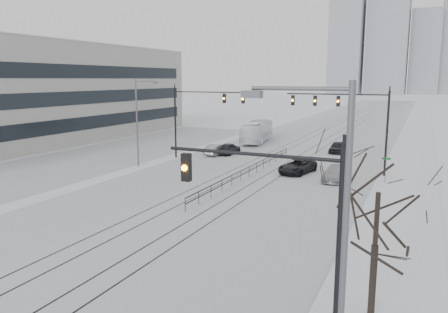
# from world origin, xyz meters

# --- Properties ---
(road) EXTENTS (22.00, 260.00, 0.02)m
(road) POSITION_xyz_m (0.00, 60.00, 0.01)
(road) COLOR silver
(road) RESTS_ON ground
(sidewalk_east) EXTENTS (5.00, 260.00, 0.16)m
(sidewalk_east) POSITION_xyz_m (13.50, 60.00, 0.08)
(sidewalk_east) COLOR silver
(sidewalk_east) RESTS_ON ground
(curb) EXTENTS (0.10, 260.00, 0.12)m
(curb) POSITION_xyz_m (11.05, 60.00, 0.06)
(curb) COLOR gray
(curb) RESTS_ON ground
(parking_strip) EXTENTS (14.00, 60.00, 0.03)m
(parking_strip) POSITION_xyz_m (-20.00, 35.00, 0.01)
(parking_strip) COLOR silver
(parking_strip) RESTS_ON ground
(tram_rails) EXTENTS (5.30, 180.00, 0.01)m
(tram_rails) POSITION_xyz_m (-0.00, 40.00, 0.02)
(tram_rails) COLOR black
(tram_rails) RESTS_ON ground
(office_building) EXTENTS (20.20, 62.20, 14.11)m
(office_building) POSITION_xyz_m (-37.97, 35.00, 7.06)
(office_building) COLOR #B5B3AB
(office_building) RESTS_ON ground
(skyline) EXTENTS (96.00, 48.00, 72.00)m
(skyline) POSITION_xyz_m (5.02, 273.63, 30.65)
(skyline) COLOR #9297A0
(skyline) RESTS_ON ground
(traffic_mast_near) EXTENTS (6.10, 0.37, 7.00)m
(traffic_mast_near) POSITION_xyz_m (10.79, 6.00, 4.56)
(traffic_mast_near) COLOR black
(traffic_mast_near) RESTS_ON ground
(traffic_mast_ne) EXTENTS (9.60, 0.37, 8.00)m
(traffic_mast_ne) POSITION_xyz_m (8.15, 34.99, 5.76)
(traffic_mast_ne) COLOR black
(traffic_mast_ne) RESTS_ON ground
(traffic_mast_nw) EXTENTS (9.10, 0.37, 8.00)m
(traffic_mast_nw) POSITION_xyz_m (-8.52, 36.00, 5.57)
(traffic_mast_nw) COLOR black
(traffic_mast_nw) RESTS_ON ground
(street_light_east) EXTENTS (2.73, 0.25, 9.00)m
(street_light_east) POSITION_xyz_m (12.70, 3.00, 5.21)
(street_light_east) COLOR #595B60
(street_light_east) RESTS_ON ground
(street_light_west) EXTENTS (2.73, 0.25, 9.00)m
(street_light_west) POSITION_xyz_m (-12.20, 30.00, 5.21)
(street_light_west) COLOR #595B60
(street_light_west) RESTS_ON ground
(bare_tree) EXTENTS (4.40, 4.40, 6.10)m
(bare_tree) POSITION_xyz_m (13.20, 9.00, 4.49)
(bare_tree) COLOR black
(bare_tree) RESTS_ON ground
(median_fence) EXTENTS (0.06, 24.00, 1.00)m
(median_fence) POSITION_xyz_m (0.00, 30.00, 0.53)
(median_fence) COLOR black
(median_fence) RESTS_ON ground
(street_sign) EXTENTS (0.70, 0.06, 2.40)m
(street_sign) POSITION_xyz_m (11.80, 32.00, 1.61)
(street_sign) COLOR #595B60
(street_sign) RESTS_ON ground
(sedan_sb_inner) EXTENTS (1.78, 4.19, 1.41)m
(sedan_sb_inner) POSITION_xyz_m (-6.80, 40.56, 0.71)
(sedan_sb_inner) COLOR black
(sedan_sb_inner) RESTS_ON ground
(sedan_sb_outer) EXTENTS (1.93, 4.20, 1.33)m
(sedan_sb_outer) POSITION_xyz_m (-7.78, 39.39, 0.67)
(sedan_sb_outer) COLOR gray
(sedan_sb_outer) RESTS_ON ground
(sedan_nb_front) EXTENTS (3.20, 5.22, 1.35)m
(sedan_nb_front) POSITION_xyz_m (3.68, 33.41, 0.68)
(sedan_nb_front) COLOR black
(sedan_nb_front) RESTS_ON ground
(sedan_nb_right) EXTENTS (1.91, 4.60, 1.33)m
(sedan_nb_right) POSITION_xyz_m (7.58, 31.82, 0.67)
(sedan_nb_right) COLOR #9FA0A6
(sedan_nb_right) RESTS_ON ground
(sedan_nb_far) EXTENTS (1.65, 4.07, 1.38)m
(sedan_nb_far) POSITION_xyz_m (4.98, 47.15, 0.69)
(sedan_nb_far) COLOR black
(sedan_nb_far) RESTS_ON ground
(box_truck) EXTENTS (3.96, 10.98, 2.99)m
(box_truck) POSITION_xyz_m (-7.24, 51.54, 1.50)
(box_truck) COLOR white
(box_truck) RESTS_ON ground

